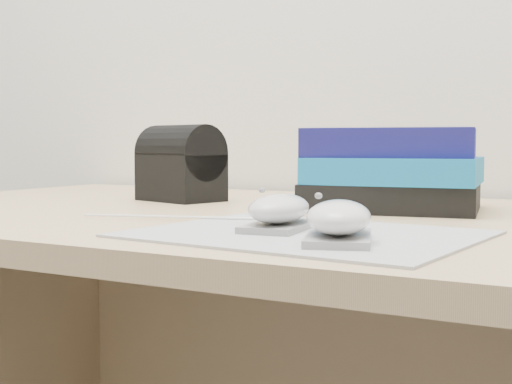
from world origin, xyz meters
The scene contains 7 objects.
desk centered at (0.00, 1.64, 0.50)m, with size 1.60×0.80×0.73m.
mousepad centered at (0.05, 1.36, 0.73)m, with size 0.36×0.28×0.00m, color gray.
mouse_rear centered at (0.01, 1.37, 0.75)m, with size 0.08×0.12×0.05m.
mouse_front centered at (0.11, 1.31, 0.75)m, with size 0.10×0.13×0.05m.
usb_cable centered at (-0.16, 1.41, 0.73)m, with size 0.00×0.00×0.24m, color white.
book_stack centered at (0.04, 1.69, 0.79)m, with size 0.28×0.24×0.12m.
pouch centered at (-0.33, 1.67, 0.79)m, with size 0.16×0.13×0.13m.
Camera 1 is at (0.38, 0.66, 0.83)m, focal length 50.00 mm.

